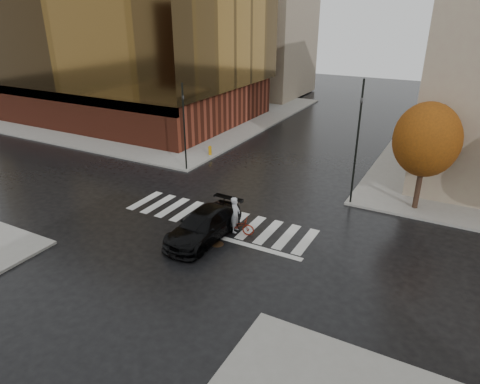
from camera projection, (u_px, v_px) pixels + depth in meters
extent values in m
plane|color=black|center=(213.00, 223.00, 24.80)|extent=(120.00, 120.00, 0.00)
cube|color=gray|center=(156.00, 111.00, 50.87)|extent=(30.00, 30.00, 0.15)
cube|color=silver|center=(218.00, 219.00, 25.20)|extent=(12.00, 3.00, 0.01)
cube|color=#612617|center=(131.00, 97.00, 48.06)|extent=(26.00, 18.00, 4.00)
cube|color=beige|center=(66.00, 97.00, 40.38)|extent=(26.00, 0.40, 1.00)
cube|color=olive|center=(123.00, 20.00, 44.87)|extent=(27.00, 19.00, 12.00)
cube|color=gray|center=(255.00, 17.00, 57.55)|extent=(14.00, 12.00, 20.00)
cylinder|color=black|center=(418.00, 186.00, 25.77)|extent=(0.32, 0.32, 2.80)
ellipsoid|color=#8B420D|center=(427.00, 140.00, 24.60)|extent=(3.80, 3.80, 4.37)
imported|color=black|center=(204.00, 226.00, 22.81)|extent=(2.39, 5.44, 1.56)
imported|color=maroon|center=(237.00, 226.00, 23.39)|extent=(2.02, 1.13, 1.00)
imported|color=#9FA2A8|center=(235.00, 215.00, 23.17)|extent=(0.66, 0.84, 2.04)
cylinder|color=black|center=(184.00, 128.00, 31.28)|extent=(0.12, 0.12, 6.43)
imported|color=black|center=(183.00, 95.00, 30.35)|extent=(0.20, 0.18, 0.80)
cylinder|color=black|center=(357.00, 144.00, 25.53)|extent=(0.12, 0.12, 7.64)
imported|color=black|center=(362.00, 97.00, 24.42)|extent=(0.22, 0.24, 0.96)
cylinder|color=#BE810B|center=(210.00, 151.00, 35.51)|extent=(0.26, 0.26, 0.64)
sphere|color=#BE810B|center=(210.00, 147.00, 35.38)|extent=(0.28, 0.28, 0.28)
cylinder|color=#402A17|center=(217.00, 244.00, 22.53)|extent=(0.75, 0.75, 0.01)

